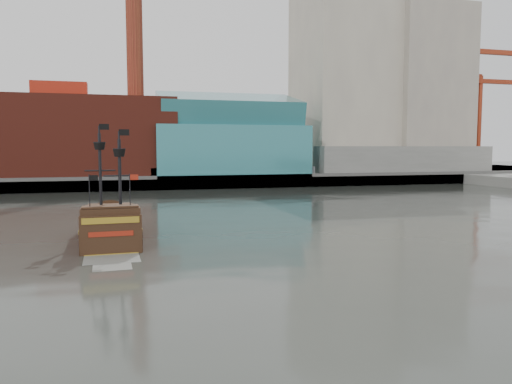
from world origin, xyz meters
name	(u,v)px	position (x,y,z in m)	size (l,w,h in m)	color
ground	(311,269)	(0.00, 0.00, 0.00)	(400.00, 400.00, 0.00)	#272A25
promenade_far	(169,175)	(0.00, 92.00, 1.00)	(220.00, 60.00, 2.00)	slate
seawall	(185,183)	(0.00, 62.50, 1.30)	(220.00, 1.00, 2.60)	#4C4C49
skyline	(194,73)	(5.21, 84.56, 24.55)	(149.00, 45.00, 62.00)	brown
crane_a	(476,104)	(78.63, 82.00, 19.11)	(22.50, 4.00, 32.25)	slate
crane_b	(480,120)	(88.23, 92.00, 15.57)	(19.10, 4.00, 26.25)	slate
pirate_ship	(111,230)	(-12.48, 13.24, 0.95)	(4.69, 14.04, 10.44)	black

